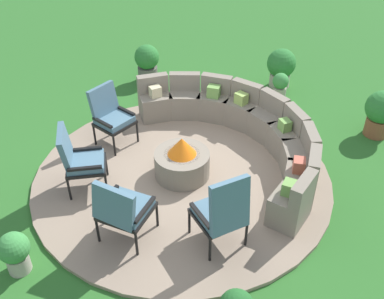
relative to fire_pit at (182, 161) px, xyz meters
name	(u,v)px	position (x,y,z in m)	size (l,w,h in m)	color
ground_plane	(182,177)	(0.00, 0.00, -0.32)	(24.00, 24.00, 0.00)	#2D6B28
patio_circle	(182,176)	(0.00, 0.00, -0.29)	(4.64, 4.64, 0.06)	gray
fire_pit	(182,161)	(0.00, 0.00, 0.00)	(0.86, 0.86, 0.68)	gray
curved_stone_bench	(245,130)	(0.07, 1.29, 0.06)	(3.98, 1.86, 0.80)	gray
lounge_chair_front_left	(111,114)	(-1.48, -0.34, 0.28)	(0.66, 0.65, 1.03)	black
lounge_chair_front_right	(79,158)	(-0.71, -1.34, 0.29)	(0.75, 0.80, 1.09)	black
lounge_chair_back_left	(122,208)	(0.55, -1.41, 0.27)	(0.82, 0.82, 1.01)	black
lounge_chair_back_right	(222,211)	(1.44, -0.51, 0.32)	(0.72, 0.68, 1.15)	black
potted_plant_0	(381,112)	(1.28, 3.43, 0.16)	(0.58, 0.58, 0.86)	brown
potted_plant_2	(15,251)	(0.12, -2.70, 0.01)	(0.39, 0.39, 0.60)	#A89E8E
potted_plant_3	(280,86)	(-0.66, 3.02, 0.00)	(0.32, 0.32, 0.60)	#A89E8E
potted_plant_4	(281,66)	(-1.07, 3.51, 0.13)	(0.60, 0.60, 0.82)	#A89E8E
potted_plant_5	(147,62)	(-3.06, 1.50, 0.12)	(0.52, 0.52, 0.82)	#605B56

